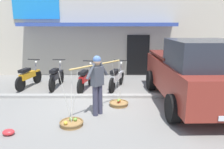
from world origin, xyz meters
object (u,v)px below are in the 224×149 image
at_px(fruit_basket_left_side, 72,123).
at_px(motorcycle_second_in_row, 57,77).
at_px(motorcycle_nearest_shop, 30,76).
at_px(plastic_litter_bag, 10,132).
at_px(fruit_vendor, 98,81).
at_px(parked_truck, 193,73).
at_px(motorcycle_third_in_row, 87,79).
at_px(fruit_basket_right_side, 120,103).
at_px(motorcycle_end_of_row, 118,78).

bearing_deg(fruit_basket_left_side, motorcycle_second_in_row, 109.36).
bearing_deg(fruit_basket_left_side, motorcycle_nearest_shop, 123.93).
bearing_deg(plastic_litter_bag, fruit_vendor, 30.80).
xyz_separation_m(fruit_vendor, parked_truck, (2.92, 0.84, 0.05)).
bearing_deg(motorcycle_second_in_row, fruit_basket_left_side, -70.64).
bearing_deg(plastic_litter_bag, fruit_basket_left_side, 19.48).
bearing_deg(fruit_vendor, motorcycle_third_in_row, 104.27).
relative_size(fruit_vendor, motorcycle_third_in_row, 0.95).
height_order(fruit_basket_left_side, plastic_litter_bag, fruit_basket_left_side).
xyz_separation_m(fruit_vendor, fruit_basket_left_side, (-0.63, -0.71, -0.90)).
bearing_deg(fruit_vendor, parked_truck, 16.10).
bearing_deg(fruit_basket_right_side, fruit_basket_left_side, -131.34).
bearing_deg(fruit_basket_left_side, fruit_basket_right_side, 48.66).
relative_size(motorcycle_third_in_row, plastic_litter_bag, 6.40).
relative_size(motorcycle_second_in_row, plastic_litter_bag, 6.51).
bearing_deg(motorcycle_nearest_shop, fruit_basket_left_side, -56.07).
bearing_deg(fruit_basket_right_side, motorcycle_nearest_shop, 150.09).
distance_m(fruit_basket_left_side, plastic_litter_bag, 1.47).
xyz_separation_m(fruit_basket_left_side, plastic_litter_bag, (-1.38, -0.49, -0.01)).
bearing_deg(motorcycle_nearest_shop, motorcycle_third_in_row, -8.93).
height_order(motorcycle_nearest_shop, parked_truck, parked_truck).
height_order(fruit_basket_left_side, parked_truck, parked_truck).
distance_m(motorcycle_nearest_shop, motorcycle_third_in_row, 2.39).
relative_size(motorcycle_third_in_row, motorcycle_end_of_row, 1.02).
bearing_deg(parked_truck, fruit_basket_left_side, -156.37).
xyz_separation_m(parked_truck, plastic_litter_bag, (-4.92, -2.04, -0.96)).
xyz_separation_m(fruit_vendor, motorcycle_nearest_shop, (-2.97, 2.78, -0.53)).
bearing_deg(plastic_litter_bag, fruit_basket_right_side, 35.97).
bearing_deg(motorcycle_second_in_row, motorcycle_end_of_row, -3.85).
height_order(fruit_vendor, fruit_basket_right_side, fruit_vendor).
bearing_deg(motorcycle_third_in_row, plastic_litter_bag, -111.12).
xyz_separation_m(motorcycle_end_of_row, parked_truck, (2.33, -1.73, 0.58)).
xyz_separation_m(fruit_basket_right_side, motorcycle_nearest_shop, (-3.60, 2.07, 0.37)).
relative_size(motorcycle_second_in_row, motorcycle_end_of_row, 1.04).
xyz_separation_m(motorcycle_second_in_row, plastic_litter_bag, (-0.17, -3.93, -0.38)).
xyz_separation_m(fruit_basket_left_side, parked_truck, (3.54, 1.55, 0.96)).
distance_m(fruit_vendor, motorcycle_end_of_row, 2.69).
bearing_deg(motorcycle_third_in_row, fruit_basket_right_side, -53.93).
relative_size(motorcycle_nearest_shop, plastic_litter_bag, 6.43).
distance_m(motorcycle_nearest_shop, motorcycle_end_of_row, 3.57).
height_order(fruit_basket_left_side, motorcycle_third_in_row, fruit_basket_left_side).
xyz_separation_m(fruit_basket_right_side, motorcycle_end_of_row, (-0.03, 1.86, 0.37)).
bearing_deg(plastic_litter_bag, motorcycle_nearest_shop, 103.66).
height_order(motorcycle_second_in_row, motorcycle_end_of_row, same).
height_order(fruit_vendor, fruit_basket_left_side, fruit_vendor).
height_order(motorcycle_second_in_row, motorcycle_third_in_row, same).
relative_size(motorcycle_third_in_row, parked_truck, 0.38).
height_order(fruit_vendor, motorcycle_nearest_shop, fruit_vendor).
xyz_separation_m(fruit_vendor, fruit_basket_right_side, (0.62, 0.71, -0.90)).
distance_m(motorcycle_third_in_row, parked_truck, 3.91).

